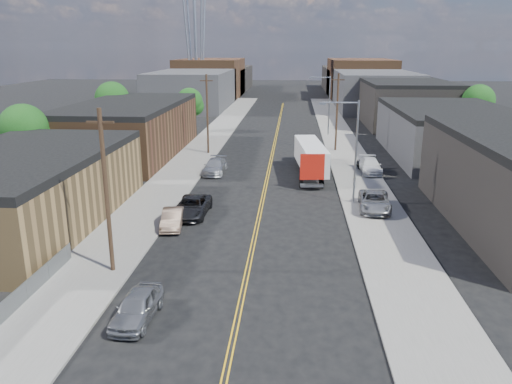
% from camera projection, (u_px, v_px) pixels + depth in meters
% --- Properties ---
extents(ground, '(260.00, 260.00, 0.00)m').
position_uv_depth(ground, '(276.00, 135.00, 77.81)').
color(ground, black).
rests_on(ground, ground).
extents(centerline, '(0.32, 120.00, 0.01)m').
position_uv_depth(centerline, '(272.00, 155.00, 63.46)').
color(centerline, gold).
rests_on(centerline, ground).
extents(sidewalk_left, '(5.00, 140.00, 0.15)m').
position_uv_depth(sidewalk_left, '(198.00, 153.00, 64.13)').
color(sidewalk_left, slate).
rests_on(sidewalk_left, ground).
extents(sidewalk_right, '(5.00, 140.00, 0.15)m').
position_uv_depth(sidewalk_right, '(347.00, 155.00, 62.75)').
color(sidewalk_right, slate).
rests_on(sidewalk_right, ground).
extents(warehouse_tan, '(12.00, 22.00, 5.60)m').
position_uv_depth(warehouse_tan, '(22.00, 189.00, 38.14)').
color(warehouse_tan, olive).
rests_on(warehouse_tan, ground).
extents(warehouse_brown, '(12.00, 26.00, 6.60)m').
position_uv_depth(warehouse_brown, '(130.00, 129.00, 62.88)').
color(warehouse_brown, '#513520').
rests_on(warehouse_brown, ground).
extents(industrial_right_b, '(14.00, 24.00, 6.10)m').
position_uv_depth(industrial_right_b, '(449.00, 132.00, 61.97)').
color(industrial_right_b, '#363639').
rests_on(industrial_right_b, ground).
extents(industrial_right_c, '(14.00, 22.00, 7.60)m').
position_uv_depth(industrial_right_c, '(406.00, 103.00, 86.63)').
color(industrial_right_c, black).
rests_on(industrial_right_c, ground).
extents(skyline_left_a, '(16.00, 30.00, 8.00)m').
position_uv_depth(skyline_left_a, '(193.00, 89.00, 111.63)').
color(skyline_left_a, '#363639').
rests_on(skyline_left_a, ground).
extents(skyline_right_a, '(16.00, 30.00, 8.00)m').
position_uv_depth(skyline_right_a, '(374.00, 90.00, 108.73)').
color(skyline_right_a, '#363639').
rests_on(skyline_right_a, ground).
extents(skyline_left_b, '(16.00, 26.00, 10.00)m').
position_uv_depth(skyline_left_b, '(211.00, 78.00, 135.27)').
color(skyline_left_b, '#513520').
rests_on(skyline_left_b, ground).
extents(skyline_right_b, '(16.00, 26.00, 10.00)m').
position_uv_depth(skyline_right_b, '(360.00, 79.00, 132.37)').
color(skyline_right_b, '#513520').
rests_on(skyline_right_b, ground).
extents(skyline_left_c, '(16.00, 40.00, 7.00)m').
position_uv_depth(skyline_left_c, '(222.00, 79.00, 154.83)').
color(skyline_left_c, black).
rests_on(skyline_left_c, ground).
extents(skyline_right_c, '(16.00, 40.00, 7.00)m').
position_uv_depth(skyline_right_c, '(352.00, 80.00, 151.93)').
color(skyline_right_c, black).
rests_on(skyline_right_c, ground).
extents(streetlight_near, '(3.39, 0.25, 9.00)m').
position_uv_depth(streetlight_near, '(352.00, 144.00, 42.27)').
color(streetlight_near, gray).
rests_on(streetlight_near, ground).
extents(streetlight_far, '(3.39, 0.25, 9.00)m').
position_uv_depth(streetlight_far, '(327.00, 101.00, 75.76)').
color(streetlight_far, gray).
rests_on(streetlight_far, ground).
extents(utility_pole_left_near, '(1.60, 0.26, 10.00)m').
position_uv_depth(utility_pole_left_near, '(106.00, 192.00, 29.12)').
color(utility_pole_left_near, black).
rests_on(utility_pole_left_near, ground).
extents(utility_pole_left_far, '(1.60, 0.26, 10.00)m').
position_uv_depth(utility_pole_left_far, '(207.00, 114.00, 62.61)').
color(utility_pole_left_far, black).
rests_on(utility_pole_left_far, ground).
extents(utility_pole_right, '(1.60, 0.26, 10.00)m').
position_uv_depth(utility_pole_right, '(337.00, 112.00, 64.29)').
color(utility_pole_right, black).
rests_on(utility_pole_right, ground).
extents(chainlink_fence, '(0.05, 16.00, 1.22)m').
position_uv_depth(chainlink_fence, '(0.00, 315.00, 24.40)').
color(chainlink_fence, slate).
rests_on(chainlink_fence, ground).
extents(tree_left_near, '(4.85, 4.76, 7.91)m').
position_uv_depth(tree_left_near, '(25.00, 131.00, 49.38)').
color(tree_left_near, black).
rests_on(tree_left_near, ground).
extents(tree_left_mid, '(5.10, 5.04, 8.37)m').
position_uv_depth(tree_left_mid, '(113.00, 101.00, 73.22)').
color(tree_left_mid, black).
rests_on(tree_left_mid, ground).
extents(tree_left_far, '(4.35, 4.20, 6.97)m').
position_uv_depth(tree_left_far, '(190.00, 103.00, 79.45)').
color(tree_left_far, black).
rests_on(tree_left_far, ground).
extents(tree_right_far, '(4.85, 4.76, 7.91)m').
position_uv_depth(tree_right_far, '(479.00, 103.00, 74.18)').
color(tree_right_far, black).
rests_on(tree_right_far, ground).
extents(semi_truck, '(3.41, 13.81, 3.55)m').
position_uv_depth(semi_truck, '(310.00, 155.00, 53.68)').
color(semi_truck, silver).
rests_on(semi_truck, ground).
extents(car_left_a, '(1.99, 4.48, 1.50)m').
position_uv_depth(car_left_a, '(137.00, 307.00, 25.00)').
color(car_left_a, gray).
rests_on(car_left_a, ground).
extents(car_left_b, '(2.00, 4.37, 1.39)m').
position_uv_depth(car_left_b, '(172.00, 219.00, 37.89)').
color(car_left_b, '#8D715C').
rests_on(car_left_b, ground).
extents(car_left_c, '(2.68, 5.55, 1.52)m').
position_uv_depth(car_left_c, '(192.00, 207.00, 40.55)').
color(car_left_c, black).
rests_on(car_left_c, ground).
extents(car_left_d, '(2.22, 5.32, 1.53)m').
position_uv_depth(car_left_d, '(215.00, 166.00, 54.06)').
color(car_left_d, '#A7AAAD').
rests_on(car_left_d, ground).
extents(car_right_lot_a, '(2.92, 5.58, 1.50)m').
position_uv_depth(car_right_lot_a, '(374.00, 201.00, 41.49)').
color(car_right_lot_a, '#939497').
rests_on(car_right_lot_a, sidewalk_right).
extents(car_right_lot_b, '(2.13, 5.20, 1.51)m').
position_uv_depth(car_right_lot_b, '(370.00, 166.00, 53.80)').
color(car_right_lot_b, silver).
rests_on(car_right_lot_b, sidewalk_right).
extents(car_right_lot_c, '(2.72, 4.07, 1.29)m').
position_uv_depth(car_right_lot_c, '(369.00, 165.00, 54.44)').
color(car_right_lot_c, black).
rests_on(car_right_lot_c, sidewalk_right).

